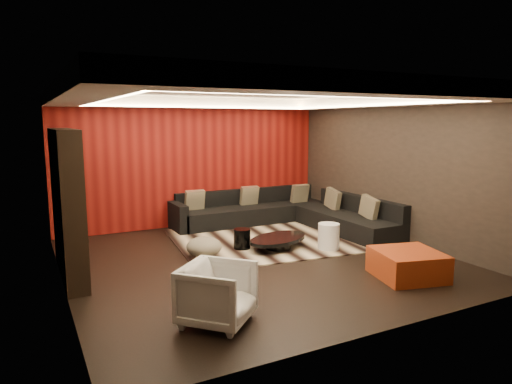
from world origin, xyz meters
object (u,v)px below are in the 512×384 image
coffee_table (278,243)px  orange_ottoman (408,264)px  drum_stool (242,239)px  armchair (217,294)px  white_side_table (329,237)px  sectional_sofa (287,215)px

coffee_table → orange_ottoman: 2.39m
drum_stool → orange_ottoman: 2.93m
drum_stool → armchair: size_ratio=0.47×
coffee_table → drum_stool: (-0.58, 0.31, 0.07)m
coffee_table → orange_ottoman: size_ratio=1.38×
coffee_table → orange_ottoman: (0.95, -2.19, 0.08)m
coffee_table → white_side_table: white_side_table is taller
drum_stool → orange_ottoman: size_ratio=0.40×
drum_stool → armchair: bearing=-121.0°
coffee_table → orange_ottoman: orange_ottoman is taller
drum_stool → white_side_table: (1.38, -0.74, 0.04)m
drum_stool → armchair: 3.07m
armchair → sectional_sofa: bearing=6.0°
white_side_table → sectional_sofa: sectional_sofa is taller
armchair → coffee_table: bearing=3.6°
coffee_table → sectional_sofa: sectional_sofa is taller
orange_ottoman → white_side_table: bearing=94.8°
drum_stool → white_side_table: 1.57m
armchair → sectional_sofa: (3.26, 3.82, -0.09)m
orange_ottoman → sectional_sofa: sectional_sofa is taller
white_side_table → orange_ottoman: size_ratio=0.53×
white_side_table → coffee_table: bearing=151.8°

